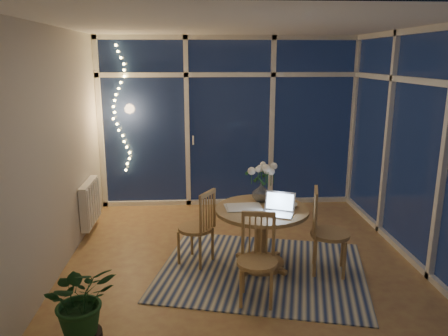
{
  "coord_description": "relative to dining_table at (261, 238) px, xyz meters",
  "views": [
    {
      "loc": [
        -0.5,
        -4.71,
        2.27
      ],
      "look_at": [
        -0.19,
        0.25,
        1.02
      ],
      "focal_mm": 35.0,
      "sensor_mm": 36.0,
      "label": 1
    }
  ],
  "objects": [
    {
      "name": "floor",
      "position": [
        -0.19,
        0.27,
        -0.35
      ],
      "size": [
        4.0,
        4.0,
        0.0
      ],
      "primitive_type": "plane",
      "color": "#996443",
      "rests_on": "ground"
    },
    {
      "name": "ceiling",
      "position": [
        -0.19,
        0.27,
        2.25
      ],
      "size": [
        4.0,
        4.0,
        0.0
      ],
      "primitive_type": "plane",
      "color": "silver",
      "rests_on": "wall_back"
    },
    {
      "name": "wall_back",
      "position": [
        -0.19,
        2.27,
        0.95
      ],
      "size": [
        4.0,
        0.04,
        2.6
      ],
      "primitive_type": "cube",
      "color": "beige",
      "rests_on": "floor"
    },
    {
      "name": "wall_front",
      "position": [
        -0.19,
        -1.73,
        0.95
      ],
      "size": [
        4.0,
        0.04,
        2.6
      ],
      "primitive_type": "cube",
      "color": "beige",
      "rests_on": "floor"
    },
    {
      "name": "wall_left",
      "position": [
        -2.19,
        0.27,
        0.95
      ],
      "size": [
        0.04,
        4.0,
        2.6
      ],
      "primitive_type": "cube",
      "color": "beige",
      "rests_on": "floor"
    },
    {
      "name": "wall_right",
      "position": [
        1.81,
        0.27,
        0.95
      ],
      "size": [
        0.04,
        4.0,
        2.6
      ],
      "primitive_type": "cube",
      "color": "beige",
      "rests_on": "floor"
    },
    {
      "name": "window_wall_back",
      "position": [
        -0.19,
        2.23,
        0.95
      ],
      "size": [
        4.0,
        0.1,
        2.6
      ],
      "primitive_type": "cube",
      "color": "white",
      "rests_on": "floor"
    },
    {
      "name": "window_wall_right",
      "position": [
        1.77,
        0.27,
        0.95
      ],
      "size": [
        0.1,
        4.0,
        2.6
      ],
      "primitive_type": "cube",
      "color": "white",
      "rests_on": "floor"
    },
    {
      "name": "radiator",
      "position": [
        -2.13,
        1.17,
        0.05
      ],
      "size": [
        0.1,
        0.7,
        0.58
      ],
      "primitive_type": "cube",
      "color": "white",
      "rests_on": "wall_left"
    },
    {
      "name": "fairy_lights",
      "position": [
        -1.84,
        2.15,
        1.18
      ],
      "size": [
        0.24,
        0.1,
        1.85
      ],
      "primitive_type": null,
      "color": "#FFD866",
      "rests_on": "window_wall_back"
    },
    {
      "name": "garden_patio",
      "position": [
        0.31,
        5.27,
        -0.41
      ],
      "size": [
        12.0,
        6.0,
        0.1
      ],
      "primitive_type": "cube",
      "color": "black",
      "rests_on": "ground"
    },
    {
      "name": "garden_fence",
      "position": [
        -0.19,
        5.77,
        0.55
      ],
      "size": [
        11.0,
        0.08,
        1.8
      ],
      "primitive_type": "cube",
      "color": "#3C2916",
      "rests_on": "ground"
    },
    {
      "name": "neighbour_roof",
      "position": [
        0.11,
        8.77,
        1.85
      ],
      "size": [
        7.0,
        3.0,
        2.2
      ],
      "primitive_type": "cube",
      "color": "#35383F",
      "rests_on": "ground"
    },
    {
      "name": "garden_shrubs",
      "position": [
        -0.99,
        3.67,
        0.1
      ],
      "size": [
        0.9,
        0.9,
        0.9
      ],
      "primitive_type": "sphere",
      "color": "#173116",
      "rests_on": "ground"
    },
    {
      "name": "rug",
      "position": [
        0.0,
        -0.1,
        -0.34
      ],
      "size": [
        2.55,
        2.23,
        0.01
      ],
      "primitive_type": "cube",
      "rotation": [
        0.0,
        0.0,
        -0.24
      ],
      "color": "beige",
      "rests_on": "floor"
    },
    {
      "name": "dining_table",
      "position": [
        0.0,
        0.0,
        0.0
      ],
      "size": [
        1.23,
        1.23,
        0.69
      ],
      "primitive_type": "cylinder",
      "rotation": [
        0.0,
        0.0,
        -0.24
      ],
      "color": "#966C44",
      "rests_on": "floor"
    },
    {
      "name": "chair_left",
      "position": [
        -0.72,
        0.15,
        0.1
      ],
      "size": [
        0.56,
        0.56,
        0.88
      ],
      "primitive_type": "cube",
      "rotation": [
        0.0,
        0.0,
        -2.12
      ],
      "color": "#966C44",
      "rests_on": "floor"
    },
    {
      "name": "chair_right",
      "position": [
        0.71,
        -0.18,
        0.13
      ],
      "size": [
        0.54,
        0.54,
        0.95
      ],
      "primitive_type": "cube",
      "rotation": [
        0.0,
        0.0,
        1.32
      ],
      "color": "#966C44",
      "rests_on": "floor"
    },
    {
      "name": "chair_front",
      "position": [
        -0.15,
        -0.72,
        0.09
      ],
      "size": [
        0.47,
        0.47,
        0.87
      ],
      "primitive_type": "cube",
      "rotation": [
        0.0,
        0.0,
        -0.18
      ],
      "color": "#966C44",
      "rests_on": "floor"
    },
    {
      "name": "laptop",
      "position": [
        0.13,
        -0.21,
        0.46
      ],
      "size": [
        0.4,
        0.38,
        0.24
      ],
      "primitive_type": null,
      "rotation": [
        0.0,
        0.0,
        -0.4
      ],
      "color": "silver",
      "rests_on": "dining_table"
    },
    {
      "name": "flower_vase",
      "position": [
        0.03,
        0.24,
        0.45
      ],
      "size": [
        0.24,
        0.24,
        0.21
      ],
      "primitive_type": "imported",
      "rotation": [
        0.0,
        0.0,
        -0.24
      ],
      "color": "silver",
      "rests_on": "dining_table"
    },
    {
      "name": "bowl",
      "position": [
        0.31,
        0.02,
        0.36
      ],
      "size": [
        0.18,
        0.18,
        0.04
      ],
      "primitive_type": "imported",
      "rotation": [
        0.0,
        0.0,
        -0.24
      ],
      "color": "silver",
      "rests_on": "dining_table"
    },
    {
      "name": "newspapers",
      "position": [
        -0.21,
        0.05,
        0.35
      ],
      "size": [
        0.39,
        0.3,
        0.01
      ],
      "primitive_type": "cube",
      "rotation": [
        0.0,
        0.0,
        0.04
      ],
      "color": "silver",
      "rests_on": "dining_table"
    },
    {
      "name": "phone",
      "position": [
        -0.04,
        -0.17,
        0.35
      ],
      "size": [
        0.12,
        0.1,
        0.01
      ],
      "primitive_type": "cube",
      "rotation": [
        0.0,
        0.0,
        -0.42
      ],
      "color": "black",
      "rests_on": "dining_table"
    },
    {
      "name": "potted_plant",
      "position": [
        -1.61,
        -1.34,
        0.03
      ],
      "size": [
        0.68,
        0.64,
        0.76
      ],
      "primitive_type": "imported",
      "rotation": [
        0.0,
        0.0,
        0.41
      ],
      "color": "#194720",
      "rests_on": "floor"
    }
  ]
}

